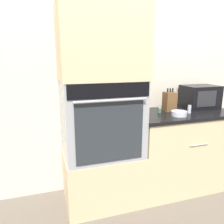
% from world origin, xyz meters
% --- Properties ---
extents(ground_plane, '(12.00, 12.00, 0.00)m').
position_xyz_m(ground_plane, '(0.00, 0.00, 0.00)').
color(ground_plane, '#6B6056').
extents(wall_back, '(8.00, 0.05, 2.50)m').
position_xyz_m(wall_back, '(0.00, 0.63, 1.25)').
color(wall_back, beige).
rests_on(wall_back, ground_plane).
extents(oven_cabinet_base, '(0.78, 0.60, 0.54)m').
position_xyz_m(oven_cabinet_base, '(-0.39, 0.30, 0.27)').
color(oven_cabinet_base, beige).
rests_on(oven_cabinet_base, ground_plane).
extents(wall_oven, '(0.75, 0.64, 0.75)m').
position_xyz_m(wall_oven, '(-0.39, 0.30, 0.92)').
color(wall_oven, '#9EA0A5').
rests_on(wall_oven, oven_cabinet_base).
extents(oven_cabinet_upper, '(0.78, 0.60, 0.69)m').
position_xyz_m(oven_cabinet_upper, '(-0.39, 0.30, 1.64)').
color(oven_cabinet_upper, beige).
rests_on(oven_cabinet_upper, wall_oven).
extents(counter_unit, '(1.15, 0.63, 0.91)m').
position_xyz_m(counter_unit, '(0.56, 0.30, 0.46)').
color(counter_unit, beige).
rests_on(counter_unit, ground_plane).
extents(microwave, '(0.41, 0.30, 0.27)m').
position_xyz_m(microwave, '(0.87, 0.42, 1.05)').
color(microwave, black).
rests_on(microwave, counter_unit).
extents(knife_block, '(0.13, 0.12, 0.26)m').
position_xyz_m(knife_block, '(0.44, 0.39, 1.02)').
color(knife_block, brown).
rests_on(knife_block, counter_unit).
extents(bowl, '(0.16, 0.16, 0.05)m').
position_xyz_m(bowl, '(0.41, 0.15, 0.94)').
color(bowl, silver).
rests_on(bowl, counter_unit).
extents(condiment_jar_near, '(0.04, 0.04, 0.09)m').
position_xyz_m(condiment_jar_near, '(0.58, 0.21, 0.96)').
color(condiment_jar_near, silver).
rests_on(condiment_jar_near, counter_unit).
extents(condiment_jar_mid, '(0.04, 0.04, 0.07)m').
position_xyz_m(condiment_jar_mid, '(0.28, 0.33, 0.95)').
color(condiment_jar_mid, '#427047').
rests_on(condiment_jar_mid, counter_unit).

